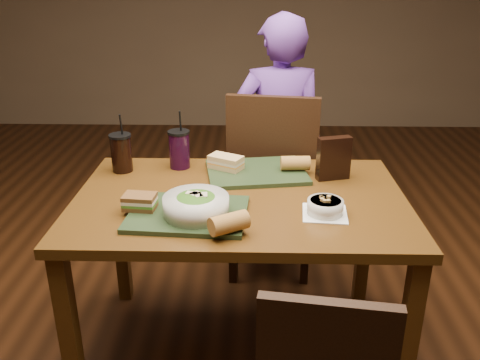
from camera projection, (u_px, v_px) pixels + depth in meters
The scene contains 15 objects.
ground at pixel (240, 348), 2.29m from camera, with size 6.00×6.00×0.00m, color #381C0B.
dining_table at pixel (240, 217), 2.03m from camera, with size 1.30×0.85×0.75m.
chair_far at pixel (270, 178), 2.64m from camera, with size 0.50×0.51×1.03m.
diner at pixel (278, 142), 2.80m from camera, with size 0.50×0.33×1.38m, color #66389A.
tray_near at pixel (188, 214), 1.83m from camera, with size 0.42×0.32×0.02m, color #23341B.
tray_far at pixel (256, 172), 2.21m from camera, with size 0.42×0.32×0.02m, color #23341B.
salad_bowl at pixel (196, 204), 1.80m from camera, with size 0.23×0.23×0.08m.
soup_bowl at pixel (325, 207), 1.84m from camera, with size 0.17×0.17×0.06m.
sandwich_near at pixel (140, 202), 1.84m from camera, with size 0.12×0.09×0.05m.
sandwich_far at pixel (226, 162), 2.22m from camera, with size 0.16×0.14×0.06m.
baguette_near at pixel (229, 223), 1.68m from camera, with size 0.07×0.07×0.13m, color #AD7533.
baguette_far at pixel (295, 163), 2.20m from camera, with size 0.06×0.06×0.12m, color #AD7533.
cup_cola at pixel (121, 153), 2.22m from camera, with size 0.10×0.10×0.26m.
cup_berry at pixel (179, 149), 2.26m from camera, with size 0.10×0.10×0.26m.
chip_bag at pixel (334, 158), 2.13m from camera, with size 0.14×0.04×0.18m, color black.
Camera 1 is at (0.04, -1.82, 1.58)m, focal length 38.00 mm.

